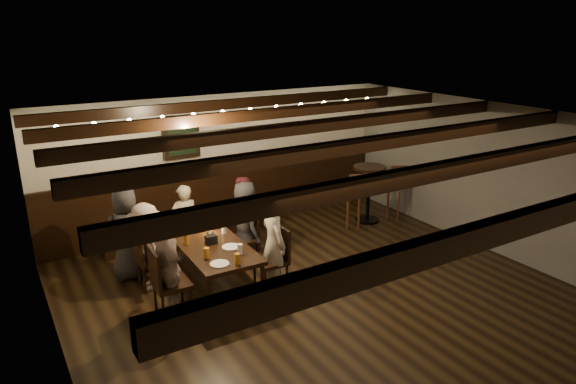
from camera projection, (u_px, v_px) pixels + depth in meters
room at (241, 189)px, 8.08m from camera, size 7.00×7.00×7.00m
dining_table at (210, 246)px, 7.05m from camera, size 0.87×1.87×0.69m
chair_left_near at (151, 269)px, 7.19m from camera, size 0.41×0.41×0.87m
chair_left_far at (171, 296)px, 6.44m from camera, size 0.45×0.45×0.95m
chair_right_near at (244, 248)px, 7.88m from camera, size 0.40×0.40×0.87m
chair_right_far at (272, 271)px, 7.13m from camera, size 0.42×0.42×0.90m
person_bench_left at (128, 233)px, 7.34m from camera, size 0.69×0.46×1.39m
person_bench_centre at (185, 223)px, 7.92m from camera, size 0.46×0.31×1.24m
person_bench_right at (242, 215)px, 8.22m from camera, size 0.63×0.49×1.27m
person_left_near at (147, 247)px, 7.07m from camera, size 0.48×0.82×1.25m
person_left_far at (166, 267)px, 6.30m from camera, size 0.36×0.83×1.41m
person_right_near at (245, 224)px, 7.77m from camera, size 0.44×0.66×1.32m
person_right_far at (274, 243)px, 7.02m from camera, size 0.34×0.51×1.38m
pint_a at (174, 225)px, 7.45m from camera, size 0.07×0.07×0.14m
pint_b at (209, 220)px, 7.66m from camera, size 0.07×0.07×0.14m
pint_c at (186, 239)px, 6.95m from camera, size 0.07×0.07×0.14m
pint_d at (224, 229)px, 7.32m from camera, size 0.07×0.07×0.14m
pint_e at (207, 253)px, 6.53m from camera, size 0.07×0.07×0.14m
pint_f at (240, 249)px, 6.65m from camera, size 0.07×0.07×0.14m
pint_g at (237, 259)px, 6.37m from camera, size 0.07×0.07×0.14m
plate_near at (220, 264)px, 6.38m from camera, size 0.24×0.24×0.01m
plate_far at (231, 247)px, 6.87m from camera, size 0.24×0.24×0.01m
condiment_caddy at (211, 240)px, 6.97m from camera, size 0.15×0.10×0.12m
candle at (210, 232)px, 7.33m from camera, size 0.05×0.05×0.05m
high_top_table at (369, 185)px, 9.51m from camera, size 0.60×0.60×1.07m
bar_stool_left at (354, 209)px, 9.19m from camera, size 0.38×0.39×1.08m
bar_stool_right at (394, 198)px, 9.72m from camera, size 0.37×0.39×1.08m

